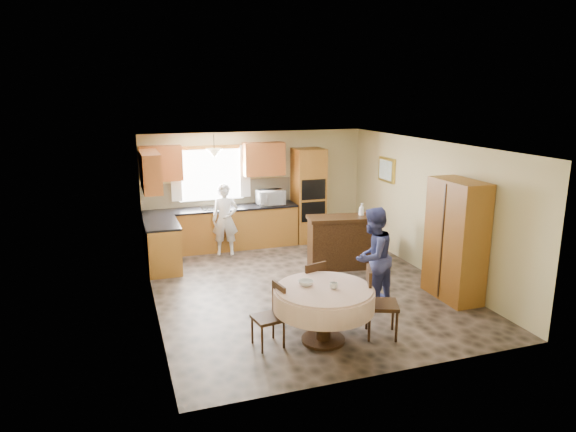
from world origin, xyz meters
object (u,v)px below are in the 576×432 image
(dining_table, at_px, (324,300))
(chair_right, at_px, (376,299))
(chair_left, at_px, (272,312))
(person_dining, at_px, (372,257))
(chair_back, at_px, (311,287))
(sideboard, at_px, (342,244))
(cupboard, at_px, (456,240))
(oven_tower, at_px, (308,195))
(person_sink, at_px, (225,219))

(dining_table, relative_size, chair_right, 1.38)
(chair_left, height_order, person_dining, person_dining)
(chair_back, xyz_separation_m, person_dining, (1.10, 0.16, 0.30))
(sideboard, height_order, chair_right, chair_right)
(cupboard, xyz_separation_m, person_dining, (-1.42, 0.16, -0.19))
(oven_tower, distance_m, person_sink, 2.07)
(chair_left, height_order, chair_back, chair_back)
(cupboard, distance_m, person_sink, 4.68)
(chair_left, bearing_deg, cupboard, 91.50)
(chair_left, xyz_separation_m, person_dining, (1.90, 0.78, 0.33))
(cupboard, relative_size, person_sink, 1.32)
(cupboard, distance_m, chair_left, 3.41)
(chair_back, height_order, chair_right, chair_right)
(sideboard, relative_size, chair_left, 1.56)
(person_sink, relative_size, person_dining, 0.94)
(sideboard, height_order, chair_back, sideboard)
(chair_back, bearing_deg, chair_left, 22.17)
(sideboard, xyz_separation_m, cupboard, (1.11, -1.96, 0.51))
(person_dining, bearing_deg, chair_back, -21.09)
(sideboard, xyz_separation_m, person_sink, (-1.97, 1.56, 0.27))
(sideboard, xyz_separation_m, chair_back, (-1.41, -1.96, 0.02))
(chair_left, relative_size, person_dining, 0.54)
(chair_left, bearing_deg, oven_tower, 144.56)
(oven_tower, relative_size, person_sink, 1.41)
(oven_tower, relative_size, dining_table, 1.55)
(sideboard, distance_m, chair_right, 2.89)
(chair_left, distance_m, chair_right, 1.46)
(oven_tower, height_order, chair_back, oven_tower)
(chair_back, bearing_deg, chair_right, 112.61)
(oven_tower, distance_m, chair_back, 4.21)
(dining_table, relative_size, person_dining, 0.85)
(oven_tower, bearing_deg, person_sink, -169.00)
(dining_table, distance_m, chair_back, 0.76)
(oven_tower, height_order, person_dining, oven_tower)
(chair_left, height_order, chair_right, chair_right)
(person_sink, bearing_deg, oven_tower, 25.34)
(chair_back, relative_size, person_sink, 0.60)
(chair_left, height_order, person_sink, person_sink)
(oven_tower, distance_m, sideboard, 2.04)
(dining_table, xyz_separation_m, chair_right, (0.76, -0.08, -0.06))
(person_dining, bearing_deg, oven_tower, -124.84)
(sideboard, relative_size, chair_back, 1.49)
(sideboard, distance_m, chair_back, 2.41)
(oven_tower, relative_size, chair_back, 2.35)
(oven_tower, bearing_deg, chair_back, -110.29)
(oven_tower, height_order, person_sink, oven_tower)
(cupboard, bearing_deg, chair_back, 180.00)
(chair_left, distance_m, person_dining, 2.08)
(cupboard, relative_size, dining_table, 1.45)
(sideboard, bearing_deg, dining_table, -109.74)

